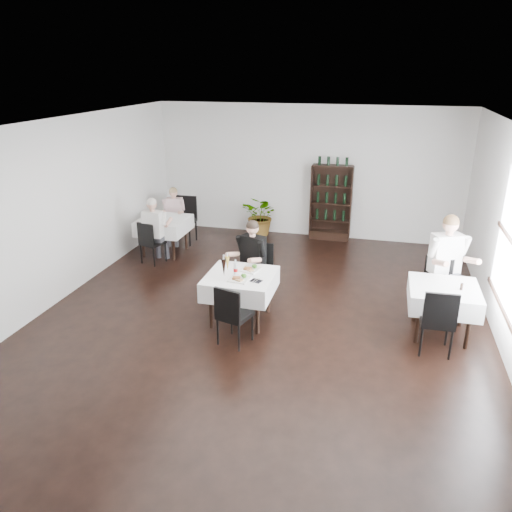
{
  "coord_description": "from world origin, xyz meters",
  "views": [
    {
      "loc": [
        1.68,
        -6.76,
        3.77
      ],
      "look_at": [
        -0.1,
        0.2,
        1.02
      ],
      "focal_mm": 35.0,
      "sensor_mm": 36.0,
      "label": 1
    }
  ],
  "objects_px": {
    "main_table": "(240,284)",
    "potted_tree": "(262,216)",
    "diner_main": "(250,256)",
    "wine_shelf": "(331,204)"
  },
  "relations": [
    {
      "from": "wine_shelf",
      "to": "main_table",
      "type": "distance_m",
      "value": 4.41
    },
    {
      "from": "diner_main",
      "to": "potted_tree",
      "type": "bearing_deg",
      "value": 100.66
    },
    {
      "from": "potted_tree",
      "to": "main_table",
      "type": "bearing_deg",
      "value": -80.67
    },
    {
      "from": "main_table",
      "to": "diner_main",
      "type": "bearing_deg",
      "value": 92.35
    },
    {
      "from": "wine_shelf",
      "to": "diner_main",
      "type": "distance_m",
      "value": 3.75
    },
    {
      "from": "main_table",
      "to": "potted_tree",
      "type": "xyz_separation_m",
      "value": [
        -0.69,
        4.2,
        -0.14
      ]
    },
    {
      "from": "main_table",
      "to": "diner_main",
      "type": "relative_size",
      "value": 0.72
    },
    {
      "from": "main_table",
      "to": "potted_tree",
      "type": "bearing_deg",
      "value": 99.33
    },
    {
      "from": "wine_shelf",
      "to": "diner_main",
      "type": "bearing_deg",
      "value": -104.33
    },
    {
      "from": "potted_tree",
      "to": "wine_shelf",
      "type": "bearing_deg",
      "value": 4.11
    }
  ]
}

